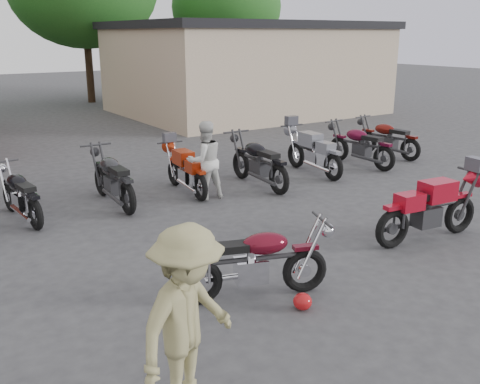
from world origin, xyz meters
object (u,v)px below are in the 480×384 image
row_bike_7 (360,143)px  row_bike_8 (388,136)px  helmet (302,301)px  row_bike_5 (258,159)px  person_light (205,160)px  sportbike (431,205)px  row_bike_6 (313,150)px  row_bike_4 (186,168)px  row_bike_3 (112,175)px  row_bike_2 (20,192)px  vintage_motorcycle (256,257)px  person_tan (188,322)px

row_bike_7 → row_bike_8: 1.47m
helmet → row_bike_5: (2.81, 4.90, 0.51)m
person_light → row_bike_8: 6.23m
sportbike → row_bike_5: size_ratio=0.98×
person_light → row_bike_6: 3.24m
helmet → row_bike_5: 5.67m
helmet → person_light: person_light is taller
person_light → row_bike_8: (6.20, 0.63, -0.24)m
sportbike → row_bike_6: sportbike is taller
person_light → row_bike_4: (-0.13, 0.60, -0.27)m
person_light → row_bike_6: (3.21, 0.33, -0.21)m
helmet → row_bike_3: (-0.39, 5.40, 0.49)m
row_bike_3 → row_bike_8: 7.93m
row_bike_5 → row_bike_8: size_ratio=1.08×
row_bike_3 → row_bike_2: bearing=89.7°
vintage_motorcycle → row_bike_7: row_bike_7 is taller
vintage_motorcycle → row_bike_8: row_bike_8 is taller
helmet → row_bike_5: bearing=60.2°
row_bike_3 → row_bike_7: size_ratio=1.01×
person_light → row_bike_5: (1.46, 0.17, -0.19)m
person_light → sportbike: bearing=119.2°
helmet → person_tan: bearing=-157.5°
helmet → row_bike_4: size_ratio=0.13×
person_tan → row_bike_2: person_tan is taller
row_bike_4 → helmet: bearing=171.4°
helmet → row_bike_4: 5.48m
vintage_motorcycle → sportbike: bearing=20.6°
row_bike_6 → row_bike_7: (1.56, -0.04, -0.00)m
sportbike → row_bike_3: sportbike is taller
row_bike_6 → row_bike_8: (2.98, 0.30, -0.03)m
sportbike → person_tan: bearing=-157.8°
person_tan → row_bike_6: size_ratio=0.87×
vintage_motorcycle → person_light: size_ratio=1.20×
row_bike_3 → row_bike_8: row_bike_3 is taller
person_tan → row_bike_3: 6.46m
row_bike_7 → helmet: bearing=125.1°
person_tan → row_bike_2: size_ratio=0.97×
sportbike → person_tan: (-5.29, -1.50, 0.29)m
helmet → row_bike_7: bearing=39.4°
row_bike_4 → row_bike_6: 3.36m
person_tan → row_bike_8: size_ratio=0.91×
vintage_motorcycle → row_bike_3: (-0.09, 4.82, 0.03)m
row_bike_5 → sportbike: bearing=-171.5°
vintage_motorcycle → row_bike_7: bearing=54.0°
row_bike_8 → row_bike_6: bearing=90.6°
person_light → row_bike_7: size_ratio=0.79×
row_bike_5 → row_bike_7: row_bike_5 is taller
person_light → row_bike_5: 1.48m
row_bike_5 → row_bike_6: bearing=-82.2°
row_bike_2 → row_bike_6: 6.70m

